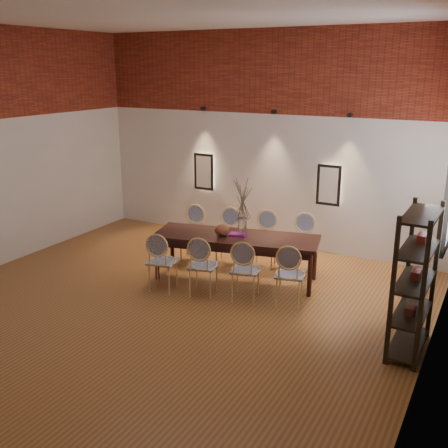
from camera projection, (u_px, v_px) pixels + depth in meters
The scene contains 24 objects.
floor at pixel (161, 311), 7.47m from camera, with size 7.00×7.00×0.02m, color #9C622F.
ceiling at pixel (149, 8), 6.31m from camera, with size 7.00×7.00×0.02m, color silver.
wall_back at pixel (266, 140), 9.87m from camera, with size 7.00×0.10×4.00m, color silver.
wall_right at pixel (444, 206), 5.26m from camera, with size 0.10×7.00×4.00m, color silver.
brick_band_back at pixel (266, 72), 9.45m from camera, with size 7.00×0.02×1.50m, color maroon.
niche_left at pixel (205, 172), 10.58m from camera, with size 0.36×0.06×0.66m, color #FFEAC6.
niche_right at pixel (329, 185), 9.39m from camera, with size 0.36×0.06×0.66m, color #FFEAC6.
spot_fixture_left at pixel (203, 109), 10.20m from camera, with size 0.08×0.08×0.10m, color black.
spot_fixture_mid at pixel (274, 112), 9.51m from camera, with size 0.08×0.08×0.10m, color black.
spot_fixture_right at pixel (350, 115), 8.87m from camera, with size 0.08×0.08×0.10m, color black.
dining_table at pixel (236, 258), 8.46m from camera, with size 2.62×0.84×0.75m, color #33140F.
chair_near_a at pixel (163, 261), 8.04m from camera, with size 0.44×0.44×0.94m, color #E7C17E, non-canonical shape.
chair_near_b at pixel (203, 265), 7.87m from camera, with size 0.44×0.44×0.94m, color #E7C17E, non-canonical shape.
chair_near_c at pixel (246, 270), 7.70m from camera, with size 0.44×0.44×0.94m, color #E7C17E, non-canonical shape.
chair_near_d at pixel (290, 274), 7.54m from camera, with size 0.44×0.44×0.94m, color #E7C17E, non-canonical shape.
chair_far_a at pixel (192, 234), 9.34m from camera, with size 0.44×0.44×0.94m, color #E7C17E, non-canonical shape.
chair_far_b at pixel (228, 237), 9.17m from camera, with size 0.44×0.44×0.94m, color #E7C17E, non-canonical shape.
chair_far_c at pixel (264, 240), 9.00m from camera, with size 0.44×0.44×0.94m, color #E7C17E, non-canonical shape.
chair_far_d at pixel (303, 244), 8.83m from camera, with size 0.44×0.44×0.94m, color #E7C17E, non-canonical shape.
vase at pixel (242, 227), 8.29m from camera, with size 0.14×0.14×0.30m, color silver.
dried_branches at pixel (242, 200), 8.16m from camera, with size 0.50×0.50×0.70m, color brown, non-canonical shape.
bowl at pixel (222, 230), 8.34m from camera, with size 0.24×0.24×0.18m, color brown.
book at pixel (238, 234), 8.37m from camera, with size 0.26×0.18×0.03m, color #8A1379.
shelving_rack at pixel (415, 281), 6.20m from camera, with size 0.38×1.00×1.80m, color black, non-canonical shape.
Camera 1 is at (4.04, -5.53, 3.34)m, focal length 42.00 mm.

